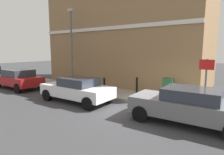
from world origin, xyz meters
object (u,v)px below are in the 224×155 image
object	(u,v)px
car_white	(77,89)
bollard_near_cabinet	(137,85)
car_red	(19,79)
utility_cabinet	(168,89)
bollard_far_kerb	(104,86)
car_grey	(188,105)
lamppost	(71,44)
street_sign	(206,77)

from	to	relation	value
car_white	bollard_near_cabinet	xyz separation A→B (m)	(2.98, -2.11, -0.00)
car_red	utility_cabinet	xyz separation A→B (m)	(2.79, -10.25, -0.06)
car_red	bollard_far_kerb	xyz separation A→B (m)	(1.58, -6.77, -0.04)
car_grey	bollard_far_kerb	size ratio (longest dim) A/B	4.11
car_grey	bollard_near_cabinet	xyz separation A→B (m)	(2.82, 3.65, -0.03)
utility_cabinet	bollard_near_cabinet	size ratio (longest dim) A/B	1.11
bollard_far_kerb	lamppost	size ratio (longest dim) A/B	0.18
car_white	bollard_far_kerb	xyz separation A→B (m)	(1.67, -0.60, -0.00)
car_grey	car_white	bearing A→B (deg)	0.45
bollard_near_cabinet	bollard_far_kerb	bearing A→B (deg)	130.93
bollard_far_kerb	car_white	bearing A→B (deg)	160.35
car_grey	utility_cabinet	xyz separation A→B (m)	(2.72, 1.68, -0.06)
car_grey	utility_cabinet	world-z (taller)	car_grey
car_grey	bollard_far_kerb	bearing A→B (deg)	-17.47
utility_cabinet	street_sign	distance (m)	2.49
bollard_near_cabinet	street_sign	size ratio (longest dim) A/B	0.45
utility_cabinet	bollard_far_kerb	size ratio (longest dim) A/B	1.11
car_grey	lamppost	size ratio (longest dim) A/B	0.75
lamppost	bollard_far_kerb	bearing A→B (deg)	-107.03
car_grey	bollard_near_cabinet	distance (m)	4.62
car_grey	car_white	size ratio (longest dim) A/B	1.03
bollard_far_kerb	lamppost	bearing A→B (deg)	72.97
car_white	bollard_far_kerb	bearing A→B (deg)	-110.49
car_grey	car_red	size ratio (longest dim) A/B	1.04
utility_cabinet	bollard_near_cabinet	world-z (taller)	utility_cabinet
lamppost	car_red	bearing A→B (deg)	136.33
car_grey	utility_cabinet	distance (m)	3.20
car_red	street_sign	xyz separation A→B (m)	(1.69, -12.25, 0.92)
bollard_near_cabinet	lamppost	xyz separation A→B (m)	(-0.06, 5.58, 2.60)
utility_cabinet	bollard_far_kerb	bearing A→B (deg)	109.17
car_grey	lamppost	bearing A→B (deg)	-17.77
utility_cabinet	street_sign	bearing A→B (deg)	-118.81
car_red	utility_cabinet	distance (m)	10.62
car_red	bollard_far_kerb	distance (m)	6.95
car_white	utility_cabinet	world-z (taller)	car_white
street_sign	lamppost	size ratio (longest dim) A/B	0.40
lamppost	street_sign	bearing A→B (deg)	-96.80
bollard_near_cabinet	car_white	bearing A→B (deg)	144.76
car_red	utility_cabinet	size ratio (longest dim) A/B	3.57
car_grey	bollard_far_kerb	distance (m)	5.38
car_red	bollard_near_cabinet	world-z (taller)	car_red
car_red	lamppost	bearing A→B (deg)	-132.35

